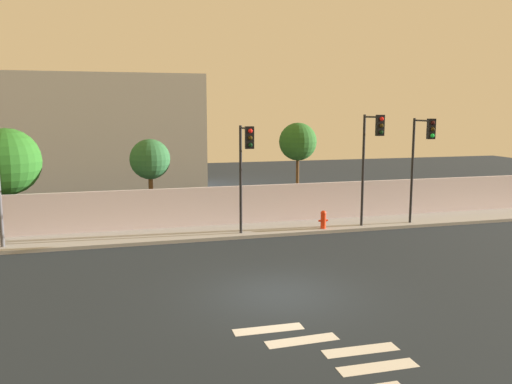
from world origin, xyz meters
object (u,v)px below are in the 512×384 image
object	(u,v)px
traffic_light_left	(245,156)
traffic_light_right	(372,146)
traffic_light_center	(422,148)
roadside_tree_midleft	(150,160)
roadside_tree_leftmost	(7,162)
fire_hydrant	(323,219)
roadside_tree_midright	(298,142)

from	to	relation	value
traffic_light_left	traffic_light_right	distance (m)	5.80
traffic_light_center	traffic_light_right	size ratio (longest dim) A/B	0.97
traffic_light_right	roadside_tree_midleft	bearing A→B (deg)	157.14
traffic_light_left	roadside_tree_midleft	distance (m)	5.41
traffic_light_center	roadside_tree_leftmost	world-z (taller)	traffic_light_center
fire_hydrant	roadside_tree_midright	size ratio (longest dim) A/B	0.17
traffic_light_left	roadside_tree_midleft	xyz separation A→B (m)	(-3.61, 4.00, -0.42)
roadside_tree_leftmost	roadside_tree_midright	distance (m)	13.58
traffic_light_right	fire_hydrant	bearing A→B (deg)	163.16
traffic_light_center	traffic_light_left	bearing A→B (deg)	179.96
fire_hydrant	roadside_tree_midright	world-z (taller)	roadside_tree_midright
roadside_tree_leftmost	roadside_tree_midleft	bearing A→B (deg)	0.00
roadside_tree_midleft	roadside_tree_midright	xyz separation A→B (m)	(7.36, -0.00, 0.71)
roadside_tree_leftmost	roadside_tree_midright	world-z (taller)	roadside_tree_midright
fire_hydrant	roadside_tree_leftmost	distance (m)	14.27
fire_hydrant	roadside_tree_midleft	distance (m)	8.54
traffic_light_center	roadside_tree_leftmost	distance (m)	18.56
traffic_light_right	roadside_tree_leftmost	distance (m)	16.11
roadside_tree_leftmost	roadside_tree_midleft	xyz separation A→B (m)	(6.20, 0.00, -0.07)
traffic_light_left	roadside_tree_midright	bearing A→B (deg)	46.84
roadside_tree_midleft	traffic_light_center	bearing A→B (deg)	-18.58
traffic_light_center	roadside_tree_midright	xyz separation A→B (m)	(-4.55, 4.01, 0.11)
traffic_light_left	roadside_tree_leftmost	distance (m)	10.60
traffic_light_right	traffic_light_left	bearing A→B (deg)	-179.65
traffic_light_right	roadside_tree_leftmost	xyz separation A→B (m)	(-15.61, 3.97, -0.65)
traffic_light_center	roadside_tree_leftmost	size ratio (longest dim) A/B	1.05
traffic_light_left	roadside_tree_leftmost	bearing A→B (deg)	157.82
traffic_light_left	roadside_tree_midright	world-z (taller)	roadside_tree_midright
traffic_light_left	traffic_light_center	distance (m)	8.31
traffic_light_left	roadside_tree_leftmost	world-z (taller)	traffic_light_left
roadside_tree_midleft	traffic_light_right	bearing A→B (deg)	-22.86
traffic_light_left	roadside_tree_midleft	size ratio (longest dim) A/B	1.13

